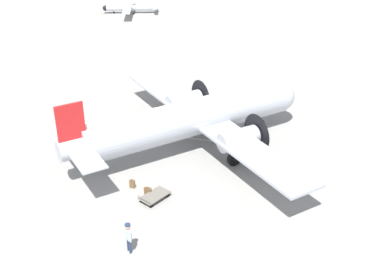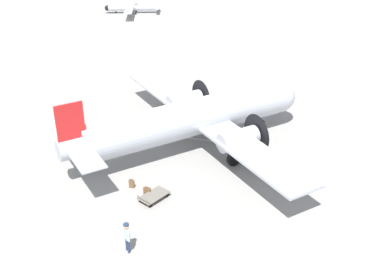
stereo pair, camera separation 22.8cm
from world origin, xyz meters
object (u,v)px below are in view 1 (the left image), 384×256
(light_aircraft_distant, at_px, (129,8))
(airliner_main, at_px, (197,117))
(crew_foreground, at_px, (128,235))
(suitcase_near_door, at_px, (148,191))
(suitcase_upright_spare, at_px, (132,184))
(baggage_cart, at_px, (155,196))

(light_aircraft_distant, bearing_deg, airliner_main, 100.41)
(crew_foreground, distance_m, light_aircraft_distant, 54.44)
(suitcase_near_door, height_order, light_aircraft_distant, light_aircraft_distant)
(suitcase_near_door, relative_size, light_aircraft_distant, 0.06)
(airliner_main, bearing_deg, light_aircraft_distant, 72.69)
(airliner_main, distance_m, crew_foreground, 12.60)
(airliner_main, xyz_separation_m, crew_foreground, (0.66, 12.51, -1.31))
(light_aircraft_distant, bearing_deg, suitcase_near_door, 95.00)
(airliner_main, bearing_deg, crew_foreground, -138.25)
(crew_foreground, xyz_separation_m, light_aircraft_distant, (19.61, -50.79, -0.31))
(suitcase_upright_spare, xyz_separation_m, light_aircraft_distant, (17.55, -44.92, 0.57))
(crew_foreground, distance_m, suitcase_near_door, 5.45)
(airliner_main, distance_m, suitcase_near_door, 7.66)
(suitcase_near_door, distance_m, baggage_cart, 0.67)
(baggage_cart, bearing_deg, suitcase_near_door, 86.10)
(suitcase_near_door, xyz_separation_m, suitcase_upright_spare, (1.27, -0.54, 0.01))
(crew_foreground, height_order, baggage_cart, crew_foreground)
(suitcase_near_door, distance_m, light_aircraft_distant, 49.21)
(suitcase_near_door, xyz_separation_m, light_aircraft_distant, (18.83, -45.47, 0.58))
(airliner_main, relative_size, crew_foreground, 10.18)
(baggage_cart, xyz_separation_m, light_aircraft_distant, (19.40, -45.80, 0.59))
(crew_foreground, distance_m, suitcase_upright_spare, 6.27)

